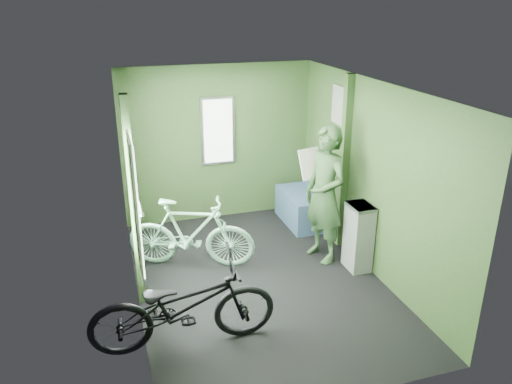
# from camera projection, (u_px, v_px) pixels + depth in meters

# --- Properties ---
(room) EXTENTS (4.00, 4.02, 2.31)m
(room) POSITION_uv_depth(u_px,v_px,m) (254.00, 166.00, 5.46)
(room) COLOR black
(room) RESTS_ON ground
(bicycle_black) EXTENTS (1.80, 0.79, 0.99)m
(bicycle_black) POSITION_uv_depth(u_px,v_px,m) (186.00, 346.00, 4.83)
(bicycle_black) COLOR black
(bicycle_black) RESTS_ON ground
(bicycle_mint) EXTENTS (1.69, 1.13, 1.01)m
(bicycle_mint) POSITION_uv_depth(u_px,v_px,m) (192.00, 267.00, 6.24)
(bicycle_mint) COLOR #98DCBA
(bicycle_mint) RESTS_ON ground
(passenger) EXTENTS (0.58, 0.77, 1.74)m
(passenger) POSITION_uv_depth(u_px,v_px,m) (325.00, 195.00, 6.18)
(passenger) COLOR #31502C
(passenger) RESTS_ON ground
(waste_box) EXTENTS (0.25, 0.35, 0.85)m
(waste_box) POSITION_uv_depth(u_px,v_px,m) (358.00, 237.00, 6.09)
(waste_box) COLOR gray
(waste_box) RESTS_ON ground
(bench_seat) EXTENTS (0.53, 0.95, 1.00)m
(bench_seat) POSITION_uv_depth(u_px,v_px,m) (304.00, 204.00, 7.40)
(bench_seat) COLOR navy
(bench_seat) RESTS_ON ground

